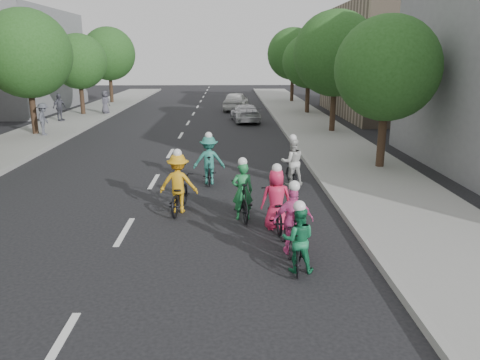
{
  "coord_description": "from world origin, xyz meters",
  "views": [
    {
      "loc": [
        2.75,
        -11.53,
        4.5
      ],
      "look_at": [
        3.06,
        1.42,
        1.0
      ],
      "focal_mm": 35.0,
      "sensor_mm": 36.0,
      "label": 1
    }
  ],
  "objects_px": {
    "cyclist_0": "(276,206)",
    "follow_car_lead": "(245,113)",
    "cyclist_3": "(293,226)",
    "spectator_0": "(44,119)",
    "cyclist_2": "(179,189)",
    "cyclist_1": "(298,244)",
    "spectator_2": "(105,102)",
    "cyclist_5": "(209,164)",
    "spectator_1": "(59,107)",
    "cyclist_6": "(292,166)",
    "follow_car_trail": "(236,101)",
    "cyclist_4": "(242,197)"
  },
  "relations": [
    {
      "from": "cyclist_2",
      "to": "spectator_0",
      "type": "height_order",
      "value": "spectator_0"
    },
    {
      "from": "cyclist_1",
      "to": "cyclist_2",
      "type": "relative_size",
      "value": 0.78
    },
    {
      "from": "cyclist_2",
      "to": "follow_car_lead",
      "type": "height_order",
      "value": "cyclist_2"
    },
    {
      "from": "follow_car_lead",
      "to": "spectator_2",
      "type": "bearing_deg",
      "value": -27.25
    },
    {
      "from": "cyclist_3",
      "to": "follow_car_trail",
      "type": "height_order",
      "value": "cyclist_3"
    },
    {
      "from": "cyclist_6",
      "to": "spectator_0",
      "type": "height_order",
      "value": "spectator_0"
    },
    {
      "from": "cyclist_1",
      "to": "spectator_2",
      "type": "xyz_separation_m",
      "value": [
        -10.77,
        26.61,
        0.4
      ]
    },
    {
      "from": "cyclist_6",
      "to": "spectator_1",
      "type": "height_order",
      "value": "spectator_1"
    },
    {
      "from": "cyclist_2",
      "to": "spectator_0",
      "type": "relative_size",
      "value": 1.15
    },
    {
      "from": "follow_car_trail",
      "to": "spectator_1",
      "type": "height_order",
      "value": "spectator_1"
    },
    {
      "from": "cyclist_5",
      "to": "spectator_0",
      "type": "relative_size",
      "value": 1.06
    },
    {
      "from": "cyclist_1",
      "to": "cyclist_4",
      "type": "bearing_deg",
      "value": -64.75
    },
    {
      "from": "cyclist_0",
      "to": "follow_car_lead",
      "type": "relative_size",
      "value": 0.46
    },
    {
      "from": "cyclist_2",
      "to": "cyclist_4",
      "type": "xyz_separation_m",
      "value": [
        1.84,
        -0.66,
        -0.06
      ]
    },
    {
      "from": "spectator_1",
      "to": "spectator_2",
      "type": "relative_size",
      "value": 1.08
    },
    {
      "from": "cyclist_4",
      "to": "spectator_1",
      "type": "distance_m",
      "value": 22.52
    },
    {
      "from": "cyclist_2",
      "to": "follow_car_trail",
      "type": "relative_size",
      "value": 0.45
    },
    {
      "from": "cyclist_1",
      "to": "spectator_2",
      "type": "distance_m",
      "value": 28.71
    },
    {
      "from": "cyclist_3",
      "to": "spectator_2",
      "type": "relative_size",
      "value": 1.1
    },
    {
      "from": "follow_car_lead",
      "to": "spectator_0",
      "type": "bearing_deg",
      "value": 20.69
    },
    {
      "from": "cyclist_1",
      "to": "cyclist_3",
      "type": "xyz_separation_m",
      "value": [
        0.01,
        0.93,
        0.06
      ]
    },
    {
      "from": "follow_car_lead",
      "to": "cyclist_3",
      "type": "bearing_deg",
      "value": 83.95
    },
    {
      "from": "cyclist_5",
      "to": "spectator_2",
      "type": "xyz_separation_m",
      "value": [
        -8.61,
        19.57,
        0.26
      ]
    },
    {
      "from": "cyclist_0",
      "to": "cyclist_3",
      "type": "bearing_deg",
      "value": 95.67
    },
    {
      "from": "cyclist_3",
      "to": "follow_car_trail",
      "type": "xyz_separation_m",
      "value": [
        -0.87,
        28.65,
        0.11
      ]
    },
    {
      "from": "cyclist_3",
      "to": "spectator_0",
      "type": "xyz_separation_m",
      "value": [
        -11.69,
        15.87,
        0.38
      ]
    },
    {
      "from": "follow_car_trail",
      "to": "spectator_0",
      "type": "distance_m",
      "value": 16.76
    },
    {
      "from": "cyclist_3",
      "to": "spectator_2",
      "type": "bearing_deg",
      "value": -72.09
    },
    {
      "from": "cyclist_1",
      "to": "spectator_2",
      "type": "bearing_deg",
      "value": -60.93
    },
    {
      "from": "spectator_0",
      "to": "spectator_2",
      "type": "relative_size",
      "value": 1.05
    },
    {
      "from": "cyclist_2",
      "to": "cyclist_5",
      "type": "bearing_deg",
      "value": -97.3
    },
    {
      "from": "cyclist_0",
      "to": "cyclist_5",
      "type": "height_order",
      "value": "cyclist_5"
    },
    {
      "from": "follow_car_lead",
      "to": "follow_car_trail",
      "type": "relative_size",
      "value": 0.93
    },
    {
      "from": "spectator_0",
      "to": "spectator_1",
      "type": "xyz_separation_m",
      "value": [
        -1.12,
        5.73,
        0.02
      ]
    },
    {
      "from": "cyclist_0",
      "to": "cyclist_1",
      "type": "distance_m",
      "value": 2.54
    },
    {
      "from": "cyclist_1",
      "to": "cyclist_3",
      "type": "bearing_deg",
      "value": -83.85
    },
    {
      "from": "cyclist_1",
      "to": "follow_car_trail",
      "type": "distance_m",
      "value": 29.6
    },
    {
      "from": "cyclist_5",
      "to": "cyclist_0",
      "type": "bearing_deg",
      "value": 110.85
    },
    {
      "from": "cyclist_1",
      "to": "spectator_1",
      "type": "bearing_deg",
      "value": -53.37
    },
    {
      "from": "cyclist_2",
      "to": "spectator_2",
      "type": "height_order",
      "value": "cyclist_2"
    },
    {
      "from": "spectator_2",
      "to": "spectator_0",
      "type": "bearing_deg",
      "value": -162.88
    },
    {
      "from": "spectator_0",
      "to": "spectator_1",
      "type": "relative_size",
      "value": 0.97
    },
    {
      "from": "cyclist_4",
      "to": "spectator_1",
      "type": "bearing_deg",
      "value": -65.83
    },
    {
      "from": "follow_car_lead",
      "to": "spectator_0",
      "type": "distance_m",
      "value": 12.82
    },
    {
      "from": "cyclist_5",
      "to": "cyclist_2",
      "type": "bearing_deg",
      "value": 73.58
    },
    {
      "from": "cyclist_3",
      "to": "follow_car_lead",
      "type": "distance_m",
      "value": 21.81
    },
    {
      "from": "cyclist_5",
      "to": "follow_car_lead",
      "type": "relative_size",
      "value": 0.45
    },
    {
      "from": "cyclist_1",
      "to": "cyclist_3",
      "type": "relative_size",
      "value": 0.85
    },
    {
      "from": "cyclist_1",
      "to": "spectator_0",
      "type": "relative_size",
      "value": 0.89
    },
    {
      "from": "cyclist_2",
      "to": "cyclist_4",
      "type": "bearing_deg",
      "value": 167.06
    }
  ]
}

